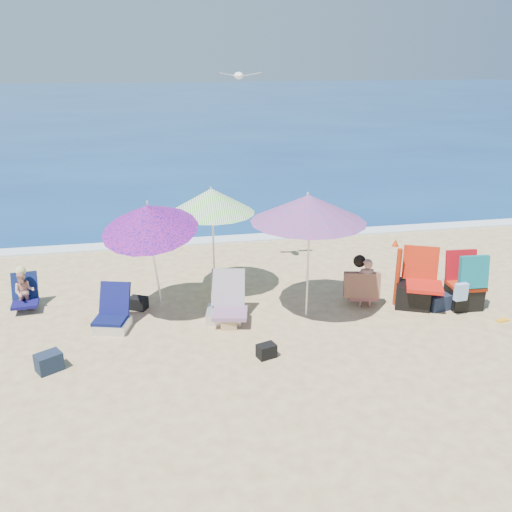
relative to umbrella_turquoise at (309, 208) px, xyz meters
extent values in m
plane|color=#D8BC84|center=(-0.53, -0.92, -1.87)|extent=(120.00, 120.00, 0.00)
cube|color=navy|center=(-0.53, 44.08, -1.92)|extent=(120.00, 80.00, 0.12)
cube|color=white|center=(-0.53, 4.18, -1.85)|extent=(120.00, 0.50, 0.04)
cylinder|color=silver|center=(0.01, -0.03, -0.90)|extent=(0.04, 0.04, 1.95)
cone|color=#F02064|center=(0.00, 0.00, 0.00)|extent=(2.11, 2.11, 0.44)
cylinder|color=white|center=(-0.01, 0.03, 0.20)|extent=(0.03, 0.03, 0.12)
cylinder|color=silver|center=(-1.39, 1.18, -0.95)|extent=(0.04, 0.04, 1.84)
cone|color=green|center=(-1.40, 1.18, -0.11)|extent=(1.56, 1.56, 0.44)
cylinder|color=white|center=(-1.41, 1.18, 0.09)|extent=(0.03, 0.03, 0.12)
cylinder|color=white|center=(-2.44, 0.53, -0.98)|extent=(0.20, 0.45, 1.73)
cone|color=#C51C7D|center=(-2.49, 0.43, -0.14)|extent=(2.02, 2.06, 0.80)
cylinder|color=white|center=(-2.49, 0.51, 0.06)|extent=(0.05, 0.06, 0.12)
cylinder|color=#A8260C|center=(1.68, 0.11, -1.35)|extent=(0.12, 0.12, 1.04)
cone|color=red|center=(1.68, 0.32, -0.79)|extent=(0.16, 0.16, 0.13)
cube|color=#0B1242|center=(-3.20, 0.08, -1.69)|extent=(0.59, 0.55, 0.06)
cube|color=#0E114F|center=(-3.11, 0.32, -1.43)|extent=(0.55, 0.41, 0.52)
cube|color=silver|center=(-3.16, 0.07, -1.79)|extent=(0.61, 0.57, 0.16)
cube|color=#D4584B|center=(-1.29, -0.10, -1.67)|extent=(0.64, 0.59, 0.07)
cube|color=#DD6A4E|center=(-1.26, 0.28, -1.37)|extent=(0.61, 0.43, 0.59)
cube|color=silver|center=(-1.36, 0.09, -1.78)|extent=(0.67, 0.62, 0.18)
cube|color=red|center=(2.03, -0.20, -1.42)|extent=(0.76, 0.73, 0.06)
cube|color=red|center=(2.09, 0.13, -1.13)|extent=(0.61, 0.39, 0.60)
cube|color=black|center=(1.94, 0.00, -1.66)|extent=(0.73, 0.70, 0.43)
cube|color=#B7280D|center=(2.80, -0.22, -1.46)|extent=(0.58, 0.52, 0.06)
cube|color=#A80C16|center=(2.81, 0.03, -1.18)|extent=(0.56, 0.18, 0.55)
cube|color=black|center=(2.80, -0.20, -1.67)|extent=(0.56, 0.50, 0.39)
cube|color=#0A7F81|center=(2.78, -0.41, -1.13)|extent=(0.50, 0.20, 0.56)
cube|color=#8DB1E1|center=(2.53, -0.51, -1.43)|extent=(0.23, 0.12, 0.30)
imported|color=#AA7366|center=(1.11, 0.12, -1.42)|extent=(0.37, 0.28, 0.90)
cube|color=#2A0E65|center=(1.10, 0.24, -1.69)|extent=(0.58, 0.54, 0.06)
cube|color=#360E64|center=(1.04, 0.13, -1.45)|extent=(0.65, 0.35, 0.46)
sphere|color=black|center=(1.03, 0.29, -1.07)|extent=(0.22, 0.22, 0.22)
imported|color=tan|center=(-4.66, 1.08, -1.52)|extent=(0.36, 0.29, 0.70)
cube|color=#0F0D4A|center=(-4.66, 1.02, -1.72)|extent=(0.46, 0.41, 0.05)
cube|color=#0B1641|center=(-4.69, 1.28, -1.49)|extent=(0.45, 0.28, 0.46)
sphere|color=#DBCF7E|center=(-4.69, 1.17, -1.17)|extent=(0.17, 0.17, 0.17)
cube|color=#182335|center=(-3.97, -0.98, -1.74)|extent=(0.42, 0.38, 0.26)
cube|color=black|center=(-2.77, 0.78, -1.76)|extent=(0.36, 0.32, 0.22)
cube|color=tan|center=(-1.34, -0.22, -1.76)|extent=(0.27, 0.21, 0.22)
cube|color=#171F33|center=(2.32, -0.20, -1.73)|extent=(0.41, 0.33, 0.27)
cube|color=black|center=(-0.92, -1.21, -1.77)|extent=(0.31, 0.26, 0.20)
cube|color=#F9A21A|center=(3.16, -0.83, -1.86)|extent=(0.23, 0.13, 0.03)
ellipsoid|color=white|center=(-0.81, 1.76, 1.93)|extent=(0.20, 0.34, 0.12)
cube|color=gray|center=(-0.97, 1.86, 1.95)|extent=(0.33, 0.13, 0.07)
cube|color=gray|center=(-0.55, 1.88, 1.95)|extent=(0.33, 0.13, 0.07)
camera|label=1|loc=(-2.37, -7.95, 2.27)|focal=38.02mm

